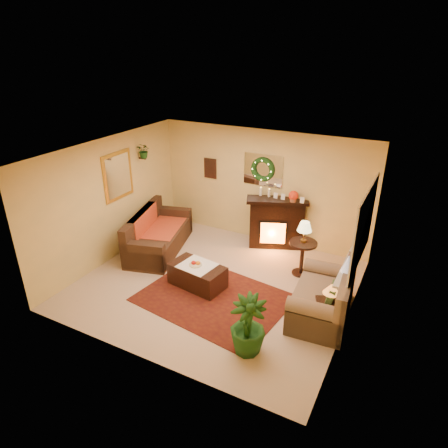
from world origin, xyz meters
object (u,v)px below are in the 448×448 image
at_px(end_table_square, 328,315).
at_px(fireplace, 276,224).
at_px(loveseat, 322,294).
at_px(coffee_table, 197,276).
at_px(sofa, 159,232).
at_px(side_table_round, 302,260).

bearing_deg(end_table_square, fireplace, 127.47).
distance_m(loveseat, coffee_table, 2.37).
relative_size(sofa, coffee_table, 1.98).
relative_size(sofa, end_table_square, 4.07).
height_order(loveseat, end_table_square, loveseat).
xyz_separation_m(side_table_round, end_table_square, (0.91, -1.46, -0.05)).
height_order(loveseat, coffee_table, loveseat).
height_order(sofa, coffee_table, sofa).
bearing_deg(side_table_round, loveseat, -57.66).
relative_size(sofa, side_table_round, 2.89).
distance_m(loveseat, end_table_square, 0.42).
bearing_deg(side_table_round, coffee_table, -140.66).
bearing_deg(sofa, end_table_square, -29.21).
relative_size(loveseat, coffee_table, 1.49).
distance_m(side_table_round, coffee_table, 2.12).
bearing_deg(coffee_table, end_table_square, 5.77).
bearing_deg(sofa, fireplace, 15.70).
bearing_deg(end_table_square, loveseat, 121.03).
bearing_deg(loveseat, side_table_round, 117.80).
relative_size(sofa, loveseat, 1.33).
bearing_deg(fireplace, loveseat, -73.79).
height_order(fireplace, loveseat, fireplace).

